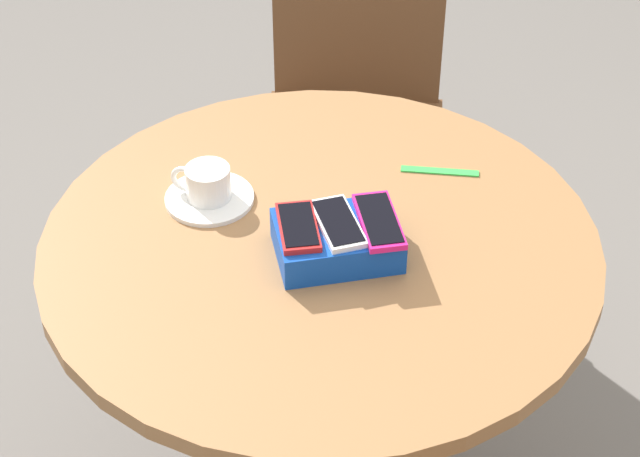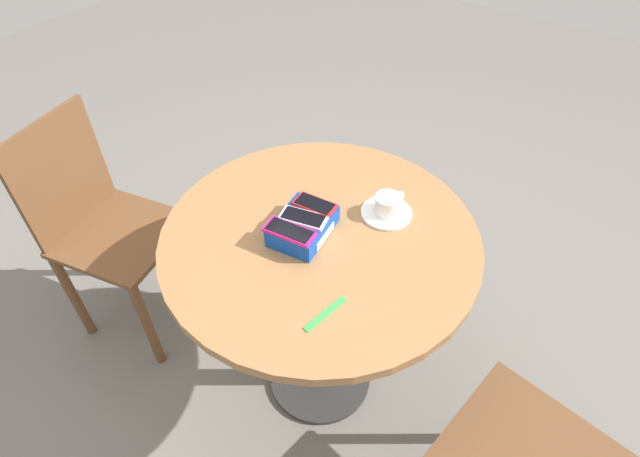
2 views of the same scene
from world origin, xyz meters
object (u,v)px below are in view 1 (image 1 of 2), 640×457
Objects in this scene: round_table at (320,300)px; phone_magenta at (379,221)px; phone_red at (298,227)px; phone_white at (338,223)px; coffee_cup at (207,182)px; saucer at (210,198)px; lanyard_strap at (440,171)px; chair_near_window at (352,129)px; phone_box at (337,240)px.

phone_magenta is at bearing 158.63° from round_table.
phone_white is at bearing -174.12° from phone_red.
coffee_cup is (0.27, -0.14, -0.02)m from phone_magenta.
saucer is at bearing 162.79° from coffee_cup.
coffee_cup is at bearing 8.71° from lanyard_strap.
phone_red is 0.92m from chair_near_window.
chair_near_window is at bearing -80.78° from lanyard_strap.
chair_near_window is (-0.15, -0.83, -0.38)m from phone_red.
phone_magenta and phone_white have the same top height.
phone_magenta is at bearing 88.29° from chair_near_window.
saucer is 1.11× the size of lanyard_strap.
phone_box is 0.24× the size of chair_near_window.
phone_red reaches higher than coffee_cup.
round_table is 0.30m from lanyard_strap.
round_table is 7.29× the size of phone_red.
lanyard_strap is (-0.39, -0.06, -0.00)m from saucer.
lanyard_strap is (-0.19, -0.21, -0.06)m from phone_white.
phone_magenta is 1.17× the size of phone_red.
phone_magenta reaches higher than coffee_cup.
saucer is at bearing -31.24° from round_table.
phone_box is at bearing 121.91° from round_table.
phone_white is 0.16× the size of chair_near_window.
lanyard_strap is (-0.12, -0.20, -0.06)m from phone_magenta.
chair_near_window is at bearing -100.13° from phone_red.
chair_near_window reaches higher than phone_magenta.
phone_white is at bearing -127.53° from phone_box.
phone_magenta is 0.91m from chair_near_window.
chair_near_window reaches higher than coffee_cup.
phone_red reaches higher than saucer.
phone_box is at bearing -175.96° from phone_red.
chair_near_window is at bearing -113.41° from coffee_cup.
phone_white reaches higher than saucer.
coffee_cup is at bearing -46.29° from phone_red.
phone_magenta is 1.08× the size of lanyard_strap.
phone_white reaches higher than lanyard_strap.
round_table is 0.20m from phone_red.
phone_magenta is 0.12m from phone_red.
phone_white is at bearing 2.05° from phone_magenta.
round_table is 6.22× the size of phone_magenta.
phone_red is at bearing 79.87° from chair_near_window.
saucer is at bearing 66.79° from chair_near_window.
phone_red is 0.92× the size of lanyard_strap.
phone_white reaches higher than coffee_cup.
saucer reaches higher than lanyard_strap.
coffee_cup reaches higher than lanyard_strap.
lanyard_strap is at bearing -139.52° from phone_red.
phone_red reaches higher than phone_box.
saucer is at bearing 8.87° from lanyard_strap.
chair_near_window reaches higher than phone_white.
saucer is 0.17× the size of chair_near_window.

